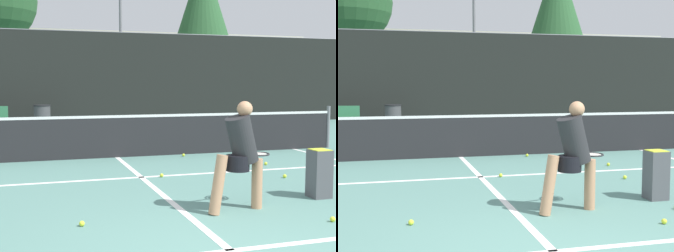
% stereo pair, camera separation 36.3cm
% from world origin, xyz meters
% --- Properties ---
extents(court_baseline_near, '(11.00, 0.10, 0.01)m').
position_xyz_m(court_baseline_near, '(0.00, 0.40, 0.00)').
color(court_baseline_near, white).
rests_on(court_baseline_near, ground).
extents(court_service_line, '(8.25, 0.10, 0.01)m').
position_xyz_m(court_service_line, '(0.00, 4.19, 0.00)').
color(court_service_line, white).
rests_on(court_service_line, ground).
extents(court_center_mark, '(0.10, 6.10, 0.01)m').
position_xyz_m(court_center_mark, '(0.00, 3.45, 0.00)').
color(court_center_mark, white).
rests_on(court_center_mark, ground).
extents(net, '(11.09, 0.09, 1.07)m').
position_xyz_m(net, '(0.00, 6.50, 0.51)').
color(net, slate).
rests_on(net, ground).
extents(fence_back, '(24.00, 0.06, 3.62)m').
position_xyz_m(fence_back, '(0.00, 14.25, 1.80)').
color(fence_back, black).
rests_on(fence_back, ground).
extents(player_practicing, '(1.10, 0.70, 1.44)m').
position_xyz_m(player_practicing, '(0.73, 1.73, 0.77)').
color(player_practicing, tan).
rests_on(player_practicing, ground).
extents(tennis_ball_scattered_0, '(0.07, 0.07, 0.07)m').
position_xyz_m(tennis_ball_scattered_0, '(1.59, 0.94, 0.03)').
color(tennis_ball_scattered_0, '#D1E033').
rests_on(tennis_ball_scattered_0, ground).
extents(tennis_ball_scattered_1, '(0.07, 0.07, 0.07)m').
position_xyz_m(tennis_ball_scattered_1, '(-1.33, 1.64, 0.03)').
color(tennis_ball_scattered_1, '#D1E033').
rests_on(tennis_ball_scattered_1, ground).
extents(tennis_ball_scattered_4, '(0.07, 0.07, 0.07)m').
position_xyz_m(tennis_ball_scattered_4, '(1.47, 6.19, 0.03)').
color(tennis_ball_scattered_4, '#D1E033').
rests_on(tennis_ball_scattered_4, ground).
extents(tennis_ball_scattered_6, '(0.07, 0.07, 0.07)m').
position_xyz_m(tennis_ball_scattered_6, '(2.71, 4.65, 0.03)').
color(tennis_ball_scattered_6, '#D1E033').
rests_on(tennis_ball_scattered_6, ground).
extents(tennis_ball_scattered_7, '(0.07, 0.07, 0.07)m').
position_xyz_m(tennis_ball_scattered_7, '(0.35, 4.11, 0.03)').
color(tennis_ball_scattered_7, '#D1E033').
rests_on(tennis_ball_scattered_7, ground).
extents(tennis_ball_scattered_8, '(0.07, 0.07, 0.07)m').
position_xyz_m(tennis_ball_scattered_8, '(2.41, 3.41, 0.03)').
color(tennis_ball_scattered_8, '#D1E033').
rests_on(tennis_ball_scattered_8, ground).
extents(ball_hopper, '(0.28, 0.28, 0.71)m').
position_xyz_m(ball_hopper, '(2.15, 2.04, 0.37)').
color(ball_hopper, '#4C4C51').
rests_on(ball_hopper, ground).
extents(courtside_bench, '(1.49, 0.58, 0.86)m').
position_xyz_m(courtside_bench, '(-3.27, 13.28, 0.46)').
color(courtside_bench, '#33724C').
rests_on(courtside_bench, ground).
extents(trash_bin, '(0.60, 0.60, 0.89)m').
position_xyz_m(trash_bin, '(-1.40, 13.20, 0.45)').
color(trash_bin, '#3F3F42').
rests_on(trash_bin, ground).
extents(parked_car, '(1.74, 4.63, 1.42)m').
position_xyz_m(parked_car, '(4.41, 18.07, 0.60)').
color(parked_car, black).
rests_on(parked_car, ground).
extents(tree_mid, '(4.81, 4.81, 8.46)m').
position_xyz_m(tree_mid, '(-3.58, 23.35, 6.04)').
color(tree_mid, brown).
rests_on(tree_mid, ground).
extents(tree_east, '(3.44, 3.44, 9.16)m').
position_xyz_m(tree_east, '(8.13, 22.35, 6.47)').
color(tree_east, brown).
rests_on(tree_east, ground).
extents(building_far, '(36.00, 2.40, 5.07)m').
position_xyz_m(building_far, '(0.00, 28.26, 2.53)').
color(building_far, beige).
rests_on(building_far, ground).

